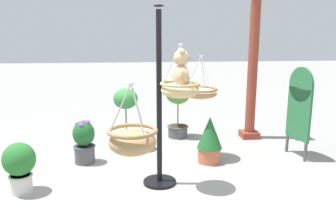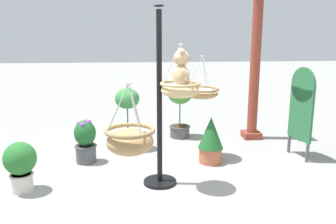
% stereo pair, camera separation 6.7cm
% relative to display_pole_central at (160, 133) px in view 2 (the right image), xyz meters
% --- Properties ---
extents(ground_plane, '(40.00, 40.00, 0.00)m').
position_rel_display_pole_central_xyz_m(ground_plane, '(0.23, -0.01, -0.71)').
color(ground_plane, gray).
extents(display_pole_central, '(0.44, 0.44, 2.31)m').
position_rel_display_pole_central_xyz_m(display_pole_central, '(0.00, 0.00, 0.00)').
color(display_pole_central, black).
rests_on(display_pole_central, ground).
extents(hanging_basket_with_teddy, '(0.50, 0.50, 0.66)m').
position_rel_display_pole_central_xyz_m(hanging_basket_with_teddy, '(0.15, 0.25, 0.60)').
color(hanging_basket_with_teddy, tan).
extents(teddy_bear, '(0.34, 0.31, 0.49)m').
position_rel_display_pole_central_xyz_m(teddy_bear, '(0.15, 0.27, 0.81)').
color(teddy_bear, tan).
extents(hanging_basket_left_high, '(0.54, 0.54, 0.66)m').
position_rel_display_pole_central_xyz_m(hanging_basket_left_high, '(-0.91, 0.72, 0.37)').
color(hanging_basket_left_high, '#A37F51').
extents(hanging_basket_right_low, '(0.43, 0.43, 0.62)m').
position_rel_display_pole_central_xyz_m(hanging_basket_right_low, '(1.54, -0.35, 0.39)').
color(hanging_basket_right_low, tan).
extents(greenhouse_pillar_far_back, '(0.35, 0.35, 2.92)m').
position_rel_display_pole_central_xyz_m(greenhouse_pillar_far_back, '(-1.93, 1.90, 0.71)').
color(greenhouse_pillar_far_back, brown).
rests_on(greenhouse_pillar_far_back, ground).
extents(potted_plant_fern_front, '(0.40, 0.40, 0.66)m').
position_rel_display_pole_central_xyz_m(potted_plant_fern_front, '(0.10, -1.76, -0.33)').
color(potted_plant_fern_front, beige).
rests_on(potted_plant_fern_front, ground).
extents(potted_plant_flowering_red, '(0.46, 0.46, 1.05)m').
position_rel_display_pole_central_xyz_m(potted_plant_flowering_red, '(-2.11, 0.53, -0.08)').
color(potted_plant_flowering_red, '#4C4C51').
rests_on(potted_plant_flowering_red, ground).
extents(potted_plant_tall_leafy, '(0.39, 0.39, 0.73)m').
position_rel_display_pole_central_xyz_m(potted_plant_tall_leafy, '(-0.70, 0.84, -0.33)').
color(potted_plant_tall_leafy, '#BC6042').
rests_on(potted_plant_tall_leafy, ground).
extents(potted_plant_bushy_green, '(0.41, 0.41, 1.07)m').
position_rel_display_pole_central_xyz_m(potted_plant_bushy_green, '(-1.48, -0.45, -0.12)').
color(potted_plant_bushy_green, '#4C4C51').
rests_on(potted_plant_bushy_green, ground).
extents(potted_plant_small_succulent, '(0.34, 0.34, 0.69)m').
position_rel_display_pole_central_xyz_m(potted_plant_small_succulent, '(-0.89, -1.10, -0.36)').
color(potted_plant_small_succulent, '#4C4C51').
rests_on(potted_plant_small_succulent, ground).
extents(display_sign_board, '(0.55, 0.14, 1.47)m').
position_rel_display_pole_central_xyz_m(display_sign_board, '(-0.82, 2.31, 0.17)').
color(display_sign_board, '#286B3D').
rests_on(display_sign_board, ground).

